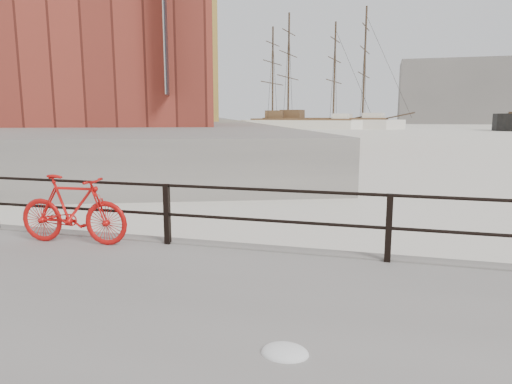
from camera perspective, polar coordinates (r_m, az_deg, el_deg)
The scene contains 13 objects.
ground at distance 7.24m, azimuth 15.92°, elevation -10.63°, with size 400.00×400.00×0.00m, color white.
far_quay at distance 88.33m, azimuth -11.45°, elevation 8.37°, with size 24.00×150.00×1.80m, color gray.
guardrail at distance 6.85m, azimuth 16.25°, elevation -4.36°, with size 28.00×0.10×1.00m, color black, non-canonical shape.
bicycle at distance 8.08m, azimuth -21.92°, elevation -2.05°, with size 1.90×0.28×1.15m, color red.
schooner_mid at distance 87.86m, azimuth 8.49°, elevation 7.87°, with size 31.32×13.25×22.31m, color silver, non-canonical shape.
schooner_left at distance 87.03m, azimuth 5.75°, elevation 7.91°, with size 26.07×11.85×19.63m, color silver, non-canonical shape.
workboat_near at distance 47.27m, azimuth -23.86°, elevation 5.78°, with size 12.70×4.23×7.00m, color black, non-canonical shape.
workboat_far at distance 58.09m, azimuth -15.66°, elevation 6.80°, with size 11.80×4.07×7.00m, color black, non-canonical shape.
apartment_mustard at distance 56.77m, azimuth -16.98°, elevation 19.77°, with size 22.00×15.00×22.20m, color gold.
apartment_cream at distance 79.20m, azimuth -13.87°, elevation 16.52°, with size 20.00×15.00×21.20m, color beige.
apartment_grey at distance 101.04m, azimuth -12.27°, elevation 15.58°, with size 22.00×15.00×23.20m, color #ABABA6.
apartment_brick at distance 123.76m, azimuth -11.19°, elevation 14.00°, with size 24.00×15.00×21.20m, color brown.
industrial_west at distance 148.33m, azimuth 23.78°, elevation 11.31°, with size 32.00×18.00×18.00m, color gray.
Camera 1 is at (-0.14, -6.81, 2.45)m, focal length 32.00 mm.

